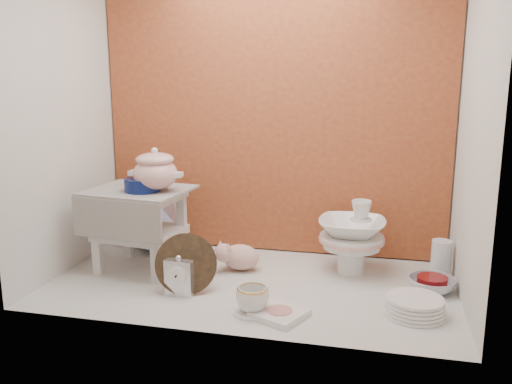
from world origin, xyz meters
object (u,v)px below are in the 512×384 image
(soup_tureen, at_px, (155,169))
(crystal_bowl, at_px, (432,285))
(blue_white_vase, at_px, (158,225))
(porcelain_tower, at_px, (352,236))
(mantel_clock, at_px, (179,276))
(plush_pig, at_px, (241,257))
(gold_rim_teacup, at_px, (253,299))
(dinner_plate_stack, at_px, (415,306))
(floral_platter, at_px, (143,212))
(step_stool, at_px, (140,230))

(soup_tureen, distance_m, crystal_bowl, 1.34)
(blue_white_vase, distance_m, porcelain_tower, 1.04)
(soup_tureen, distance_m, mantel_clock, 0.52)
(soup_tureen, xyz_separation_m, blue_white_vase, (-0.14, 0.32, -0.36))
(porcelain_tower, bearing_deg, plush_pig, -169.96)
(blue_white_vase, relative_size, gold_rim_teacup, 2.18)
(mantel_clock, distance_m, porcelain_tower, 0.83)
(plush_pig, bearing_deg, mantel_clock, -127.99)
(gold_rim_teacup, distance_m, porcelain_tower, 0.66)
(soup_tureen, height_order, porcelain_tower, soup_tureen)
(blue_white_vase, relative_size, dinner_plate_stack, 1.18)
(floral_platter, bearing_deg, porcelain_tower, -6.43)
(mantel_clock, bearing_deg, gold_rim_teacup, -13.58)
(step_stool, distance_m, dinner_plate_stack, 1.30)
(crystal_bowl, bearing_deg, dinner_plate_stack, -108.14)
(plush_pig, bearing_deg, dinner_plate_stack, -33.74)
(plush_pig, relative_size, dinner_plate_stack, 0.98)
(floral_platter, bearing_deg, soup_tureen, -55.07)
(gold_rim_teacup, height_order, dinner_plate_stack, gold_rim_teacup)
(crystal_bowl, distance_m, porcelain_tower, 0.42)
(gold_rim_teacup, bearing_deg, porcelain_tower, 57.41)
(soup_tureen, distance_m, floral_platter, 0.50)
(soup_tureen, bearing_deg, step_stool, 168.36)
(step_stool, height_order, gold_rim_teacup, step_stool)
(gold_rim_teacup, height_order, porcelain_tower, porcelain_tower)
(blue_white_vase, distance_m, crystal_bowl, 1.42)
(dinner_plate_stack, bearing_deg, soup_tureen, 169.44)
(step_stool, bearing_deg, floral_platter, 119.28)
(mantel_clock, distance_m, plush_pig, 0.40)
(gold_rim_teacup, bearing_deg, blue_white_vase, 135.71)
(step_stool, bearing_deg, soup_tureen, -5.28)
(mantel_clock, bearing_deg, dinner_plate_stack, 4.45)
(blue_white_vase, distance_m, gold_rim_teacup, 0.95)
(porcelain_tower, bearing_deg, soup_tureen, -167.33)
(step_stool, distance_m, floral_platter, 0.33)
(porcelain_tower, bearing_deg, crystal_bowl, -23.66)
(gold_rim_teacup, xyz_separation_m, dinner_plate_stack, (0.62, 0.13, -0.02))
(dinner_plate_stack, bearing_deg, porcelain_tower, 123.16)
(gold_rim_teacup, height_order, crystal_bowl, gold_rim_teacup)
(crystal_bowl, xyz_separation_m, porcelain_tower, (-0.36, 0.16, 0.15))
(soup_tureen, distance_m, plush_pig, 0.58)
(blue_white_vase, height_order, plush_pig, blue_white_vase)
(plush_pig, height_order, gold_rim_teacup, plush_pig)
(plush_pig, height_order, porcelain_tower, porcelain_tower)
(blue_white_vase, height_order, mantel_clock, blue_white_vase)
(blue_white_vase, relative_size, plush_pig, 1.21)
(step_stool, relative_size, dinner_plate_stack, 1.92)
(floral_platter, relative_size, mantel_clock, 2.25)
(blue_white_vase, xyz_separation_m, porcelain_tower, (1.03, -0.11, 0.04))
(soup_tureen, xyz_separation_m, floral_platter, (-0.23, 0.33, -0.30))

